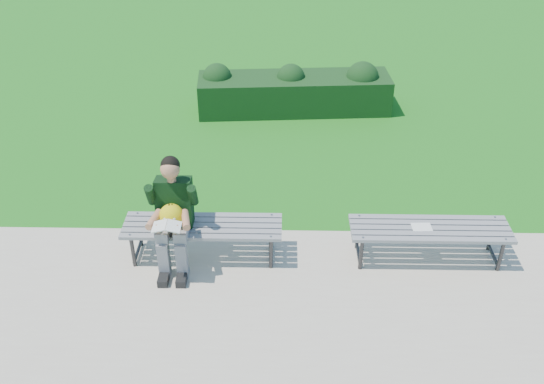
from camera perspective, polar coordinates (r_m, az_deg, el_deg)
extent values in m
plane|color=#33661B|center=(7.55, -2.05, -3.71)|extent=(80.00, 80.00, 0.00)
cube|color=#B4AB97|center=(6.23, -2.88, -13.30)|extent=(30.00, 3.50, 0.02)
cube|color=#144210|center=(10.46, 2.09, 9.25)|extent=(3.28, 1.04, 0.60)
sphere|color=#144210|center=(10.43, -5.19, 10.66)|extent=(0.52, 0.52, 0.49)
sphere|color=#144210|center=(10.38, 1.78, 10.68)|extent=(0.51, 0.51, 0.48)
sphere|color=#144210|center=(10.49, 8.50, 10.58)|extent=(0.59, 0.59, 0.55)
cube|color=gray|center=(6.75, -6.77, -4.26)|extent=(1.80, 0.08, 0.04)
cube|color=gray|center=(6.83, -6.66, -3.74)|extent=(1.80, 0.08, 0.04)
cube|color=gray|center=(6.92, -6.56, -3.22)|extent=(1.80, 0.08, 0.04)
cube|color=gray|center=(7.00, -6.47, -2.72)|extent=(1.80, 0.08, 0.04)
cube|color=gray|center=(7.08, -6.37, -2.23)|extent=(1.80, 0.08, 0.04)
cylinder|color=#2D2D30|center=(7.05, -12.96, -5.48)|extent=(0.04, 0.04, 0.41)
cylinder|color=#2D2D30|center=(7.34, -12.34, -3.64)|extent=(0.04, 0.04, 0.41)
cylinder|color=#2D2D30|center=(7.08, -12.82, -3.36)|extent=(0.04, 0.42, 0.04)
cylinder|color=#2D2D30|center=(7.28, -12.51, -5.44)|extent=(0.04, 0.42, 0.04)
cylinder|color=gray|center=(6.88, -13.24, -3.94)|extent=(0.02, 0.02, 0.01)
cylinder|color=gray|center=(7.21, -12.55, -1.97)|extent=(0.02, 0.02, 0.01)
cylinder|color=#2D2D30|center=(6.84, -0.11, -5.78)|extent=(0.04, 0.04, 0.41)
cylinder|color=#2D2D30|center=(7.14, -0.05, -3.87)|extent=(0.04, 0.04, 0.41)
cylinder|color=#2D2D30|center=(6.88, -0.08, -3.60)|extent=(0.04, 0.42, 0.04)
cylinder|color=#2D2D30|center=(7.08, -0.08, -5.73)|extent=(0.04, 0.42, 0.04)
cylinder|color=gray|center=(6.68, -0.12, -4.21)|extent=(0.02, 0.02, 0.01)
cylinder|color=gray|center=(7.01, -0.04, -2.16)|extent=(0.02, 0.02, 0.01)
cube|color=gray|center=(6.90, 15.01, -4.39)|extent=(1.80, 0.08, 0.04)
cube|color=gray|center=(6.98, 14.84, -3.88)|extent=(1.80, 0.08, 0.04)
cube|color=gray|center=(7.06, 14.67, -3.37)|extent=(1.80, 0.08, 0.04)
cube|color=gray|center=(7.14, 14.51, -2.88)|extent=(1.80, 0.08, 0.04)
cube|color=gray|center=(7.22, 14.35, -2.40)|extent=(1.80, 0.08, 0.04)
cylinder|color=#2D2D30|center=(6.90, 8.39, -5.81)|extent=(0.04, 0.04, 0.41)
cylinder|color=#2D2D30|center=(7.20, 8.08, -3.92)|extent=(0.04, 0.04, 0.41)
cylinder|color=#2D2D30|center=(6.94, 8.35, -3.65)|extent=(0.04, 0.42, 0.04)
cylinder|color=#2D2D30|center=(7.14, 8.14, -5.77)|extent=(0.04, 0.42, 0.04)
cylinder|color=gray|center=(6.74, 8.57, -4.26)|extent=(0.02, 0.02, 0.01)
cylinder|color=gray|center=(7.07, 8.22, -2.22)|extent=(0.02, 0.02, 0.01)
cylinder|color=#2D2D30|center=(7.27, 20.73, -5.65)|extent=(0.04, 0.04, 0.41)
cylinder|color=#2D2D30|center=(7.56, 19.92, -3.86)|extent=(0.04, 0.04, 0.41)
cylinder|color=#2D2D30|center=(7.31, 20.59, -3.60)|extent=(0.04, 0.42, 0.04)
cylinder|color=#2D2D30|center=(7.50, 20.11, -5.62)|extent=(0.04, 0.42, 0.04)
cylinder|color=gray|center=(7.12, 21.16, -4.17)|extent=(0.02, 0.02, 0.01)
cylinder|color=gray|center=(7.43, 20.25, -2.24)|extent=(0.02, 0.02, 0.01)
cube|color=gray|center=(6.80, -10.11, -3.37)|extent=(0.14, 0.42, 0.13)
cube|color=gray|center=(6.77, -8.45, -3.41)|extent=(0.14, 0.42, 0.13)
cube|color=gray|center=(6.84, -10.13, -6.23)|extent=(0.12, 0.13, 0.45)
cube|color=gray|center=(6.80, -8.47, -6.28)|extent=(0.12, 0.13, 0.45)
cube|color=black|center=(6.88, -10.13, -7.91)|extent=(0.11, 0.26, 0.09)
cube|color=black|center=(6.84, -8.47, -7.97)|extent=(0.11, 0.26, 0.09)
cube|color=black|center=(6.82, -9.18, -0.94)|extent=(0.40, 0.30, 0.59)
cylinder|color=tan|center=(6.63, -9.45, 1.25)|extent=(0.10, 0.10, 0.08)
sphere|color=tan|center=(6.55, -9.58, 2.13)|extent=(0.21, 0.21, 0.21)
sphere|color=black|center=(6.56, -9.56, 2.49)|extent=(0.21, 0.21, 0.21)
cylinder|color=black|center=(6.70, -11.37, -0.26)|extent=(0.10, 0.21, 0.30)
cylinder|color=black|center=(6.62, -7.47, -0.30)|extent=(0.10, 0.21, 0.30)
cylinder|color=tan|center=(6.60, -11.05, -2.54)|extent=(0.14, 0.31, 0.08)
cylinder|color=tan|center=(6.54, -8.14, -2.60)|extent=(0.14, 0.31, 0.08)
sphere|color=tan|center=(6.46, -10.70, -3.38)|extent=(0.09, 0.09, 0.09)
sphere|color=tan|center=(6.42, -8.95, -3.42)|extent=(0.09, 0.09, 0.09)
sphere|color=yellow|center=(6.66, -9.45, -2.21)|extent=(0.27, 0.27, 0.27)
cone|color=orange|center=(6.57, -9.60, -2.83)|extent=(0.08, 0.08, 0.08)
cone|color=black|center=(6.60, -9.66, -1.24)|extent=(0.03, 0.05, 0.08)
cone|color=black|center=(6.60, -9.39, -1.23)|extent=(0.03, 0.04, 0.07)
sphere|color=white|center=(6.57, -9.99, -2.49)|extent=(0.05, 0.05, 0.05)
sphere|color=white|center=(6.56, -9.22, -2.50)|extent=(0.05, 0.05, 0.05)
cube|color=white|center=(6.42, -10.55, -3.17)|extent=(0.15, 0.20, 0.05)
cube|color=white|center=(6.39, -9.23, -3.20)|extent=(0.15, 0.20, 0.05)
cube|color=white|center=(7.02, 13.91, -3.23)|extent=(0.23, 0.17, 0.01)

